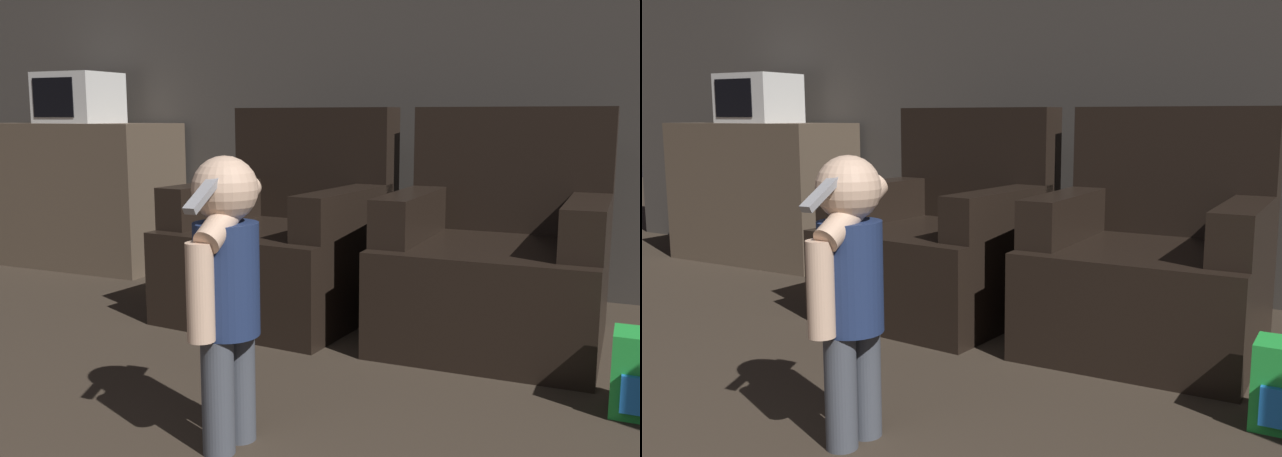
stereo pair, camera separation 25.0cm
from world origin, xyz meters
TOP-DOWN VIEW (x-y plane):
  - wall_back at (0.00, 4.50)m, footprint 8.40×0.05m
  - armchair_left at (-0.75, 3.62)m, footprint 0.97×0.96m
  - armchair_right at (0.28, 3.62)m, footprint 0.90×0.89m
  - person_toddler at (-0.23, 2.24)m, footprint 0.19×0.34m
  - kitchen_counter at (-2.49, 4.14)m, footprint 1.21×0.58m
  - microwave at (-2.49, 4.14)m, footprint 0.46×0.38m

SIDE VIEW (x-z plane):
  - armchair_left at x=-0.75m, z-range -0.17..0.84m
  - armchair_right at x=0.28m, z-range -0.17..0.84m
  - kitchen_counter at x=-2.49m, z-range 0.00..0.92m
  - person_toddler at x=-0.23m, z-range 0.08..0.94m
  - microwave at x=-2.49m, z-range 0.92..1.24m
  - wall_back at x=0.00m, z-range 0.00..2.60m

